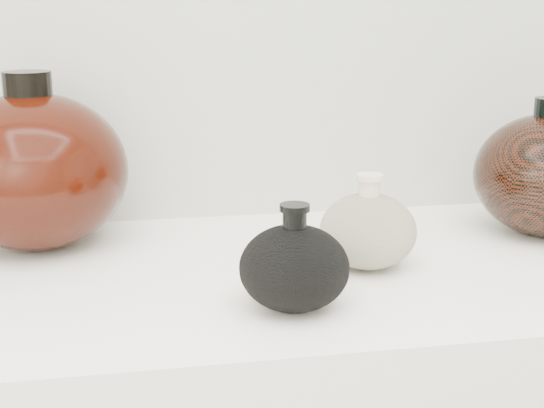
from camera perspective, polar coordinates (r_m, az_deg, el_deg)
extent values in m
cube|color=white|center=(0.97, 0.25, -5.66)|extent=(1.20, 0.50, 0.03)
ellipsoid|color=black|center=(0.83, 1.68, -4.84)|extent=(0.14, 0.14, 0.09)
cylinder|color=black|center=(0.81, 1.71, -1.23)|extent=(0.03, 0.03, 0.03)
cylinder|color=black|center=(0.80, 1.72, -0.27)|extent=(0.04, 0.04, 0.01)
ellipsoid|color=beige|center=(0.96, 7.23, -2.03)|extent=(0.15, 0.15, 0.10)
cylinder|color=beige|center=(0.95, 7.34, 1.16)|extent=(0.03, 0.03, 0.03)
cylinder|color=beige|center=(0.94, 7.37, 2.01)|extent=(0.04, 0.04, 0.01)
ellipsoid|color=black|center=(1.07, -17.44, 2.35)|extent=(0.26, 0.26, 0.21)
cylinder|color=black|center=(1.05, -17.93, 8.41)|extent=(0.07, 0.07, 0.04)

